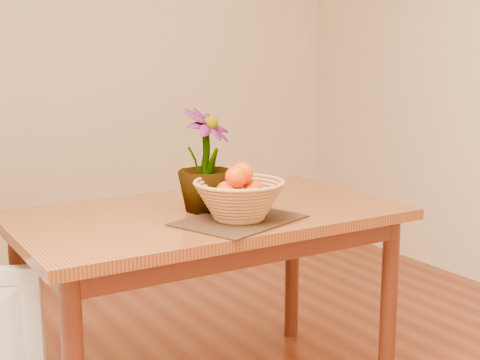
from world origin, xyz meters
TOP-DOWN VIEW (x-y plane):
  - wall_back at (0.00, 2.25)m, footprint 4.00×0.02m
  - table at (0.00, 0.30)m, footprint 1.40×0.80m
  - placemat at (0.01, 0.10)m, footprint 0.49×0.43m
  - wicker_basket at (0.01, 0.10)m, footprint 0.32×0.32m
  - orange_pile at (0.02, 0.10)m, footprint 0.20×0.20m
  - potted_plant at (-0.01, 0.30)m, footprint 0.29×0.29m

SIDE VIEW (x-z plane):
  - table at x=0.00m, z-range 0.29..1.04m
  - placemat at x=0.01m, z-range 0.75..0.76m
  - wicker_basket at x=0.01m, z-range 0.76..0.88m
  - orange_pile at x=0.02m, z-range 0.80..0.94m
  - potted_plant at x=-0.01m, z-range 0.75..1.12m
  - wall_back at x=0.00m, z-range 0.00..2.70m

